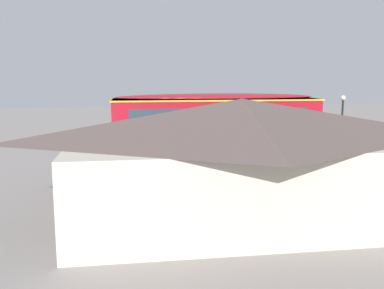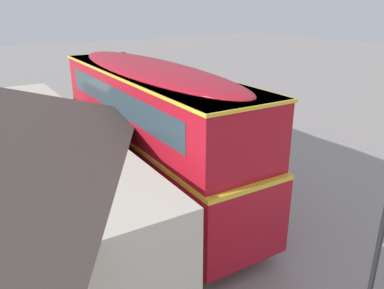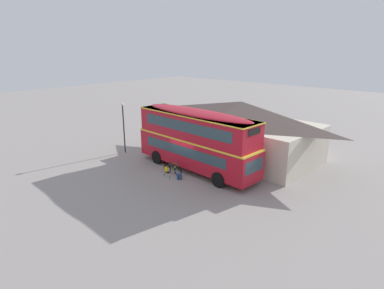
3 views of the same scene
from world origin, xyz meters
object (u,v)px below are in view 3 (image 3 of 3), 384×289
Objects in this scene: double_decker_bus at (196,138)px; touring_bicycle at (172,170)px; water_bottle_blue_sports at (164,175)px; street_lamp at (123,122)px; water_bottle_green_metal at (170,178)px; backpack_on_ground at (179,176)px.

touring_bicycle is at bearing -113.27° from double_decker_bus.
double_decker_bus is at bearing 66.73° from touring_bicycle.
water_bottle_blue_sports is (-0.07, -0.73, -0.26)m from touring_bicycle.
street_lamp reaches higher than touring_bicycle.
touring_bicycle is at bearing 84.62° from water_bottle_blue_sports.
double_decker_bus is 3.73m from water_bottle_blue_sports.
street_lamp is at bearing 167.42° from water_bottle_blue_sports.
touring_bicycle is at bearing -6.63° from street_lamp.
touring_bicycle is 0.37× the size of street_lamp.
street_lamp is at bearing -172.25° from double_decker_bus.
water_bottle_green_metal is at bearing -94.49° from double_decker_bus.
water_bottle_blue_sports is 0.66m from water_bottle_green_metal.
backpack_on_ground is 2.21× the size of water_bottle_blue_sports.
street_lamp reaches higher than backpack_on_ground.
street_lamp is (-8.07, 1.16, 2.58)m from backpack_on_ground.
backpack_on_ground is 0.11× the size of street_lamp.
double_decker_bus is at bearing 85.51° from water_bottle_green_metal.
water_bottle_blue_sports is (-0.87, -2.59, -2.54)m from double_decker_bus.
touring_bicycle is 7.42m from street_lamp.
backpack_on_ground is at bearing 17.74° from water_bottle_blue_sports.
water_bottle_blue_sports is 0.05× the size of street_lamp.
water_bottle_green_metal is at bearing -139.17° from backpack_on_ground.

